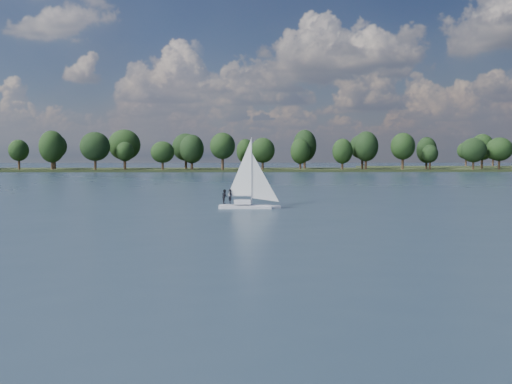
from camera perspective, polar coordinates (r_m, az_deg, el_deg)
ground at (r=113.74m, az=2.53°, el=0.67°), size 700.00×700.00×0.00m
far_shore at (r=225.53m, az=0.59°, el=2.16°), size 660.00×40.00×1.50m
sailboat at (r=63.88m, az=-1.04°, el=0.44°), size 6.41×2.02×8.35m
treeline at (r=221.92m, az=-1.29°, el=4.22°), size 562.78×73.99×18.69m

